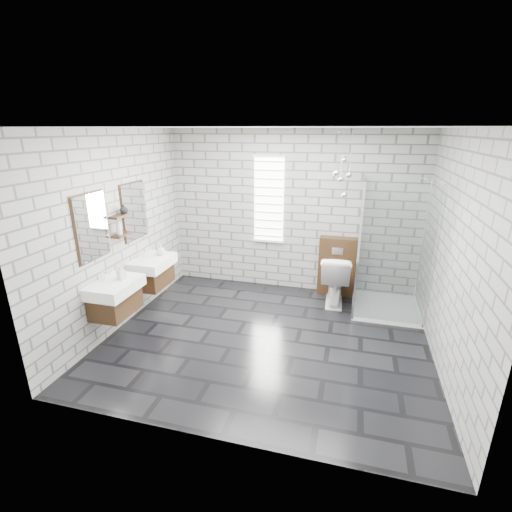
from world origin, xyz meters
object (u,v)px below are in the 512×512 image
at_px(vanity_right, 150,264).
at_px(toilet, 335,279).
at_px(vanity_left, 112,288).
at_px(cistern_panel, 337,266).
at_px(shower_enclosure, 382,282).

xyz_separation_m(vanity_right, toilet, (2.71, 0.98, -0.35)).
bearing_deg(vanity_left, vanity_right, 90.00).
distance_m(cistern_panel, shower_enclosure, 0.87).
distance_m(vanity_right, toilet, 2.90).
bearing_deg(vanity_right, toilet, 19.87).
distance_m(cistern_panel, toilet, 0.34).
bearing_deg(cistern_panel, vanity_left, -140.34).
distance_m(vanity_left, shower_enclosure, 3.83).
bearing_deg(vanity_left, shower_enclosure, 26.88).
xyz_separation_m(vanity_left, toilet, (2.71, 1.92, -0.35)).
height_order(vanity_right, cistern_panel, vanity_right).
xyz_separation_m(cistern_panel, toilet, (0.00, -0.33, -0.09)).
bearing_deg(cistern_panel, toilet, -90.00).
height_order(vanity_left, cistern_panel, vanity_left).
height_order(shower_enclosure, toilet, shower_enclosure).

